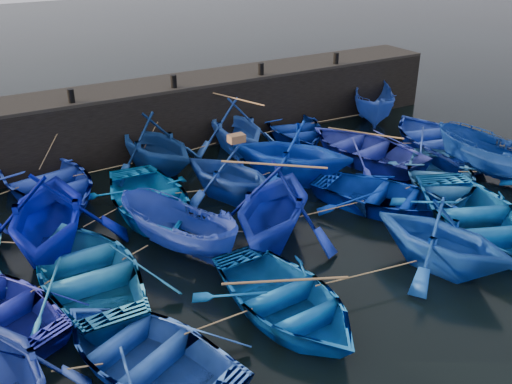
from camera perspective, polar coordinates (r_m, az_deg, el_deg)
ground at (r=16.37m, az=5.71°, el=-6.43°), size 120.00×120.00×0.00m
quay_wall at (r=24.30m, az=-8.82°, el=7.66°), size 26.00×2.50×2.50m
quay_top at (r=23.93m, az=-9.04°, el=10.64°), size 26.00×2.50×0.12m
bollard_1 at (r=21.91m, az=-18.01°, el=9.13°), size 0.24×0.24×0.50m
bollard_2 at (r=23.04m, az=-8.23°, el=10.90°), size 0.24×0.24×0.50m
bollard_3 at (r=24.77m, az=0.50°, el=12.21°), size 0.24×0.24×0.50m
bollard_4 at (r=26.99m, az=8.01°, el=13.11°), size 0.24×0.24×0.50m
boat_1 at (r=20.71m, az=-20.24°, el=1.07°), size 5.04×6.31×1.17m
boat_2 at (r=21.47m, az=-10.15°, el=4.80°), size 4.58×5.04×2.29m
boat_3 at (r=23.09m, az=-2.08°, el=6.62°), size 4.05×4.57×2.23m
boat_4 at (r=24.76m, az=3.83°, el=6.40°), size 4.57×5.49×0.98m
boat_5 at (r=27.12m, az=11.75°, el=8.59°), size 4.27×4.83×1.83m
boat_7 at (r=16.93m, az=-20.13°, el=-1.86°), size 5.57×5.99×2.57m
boat_8 at (r=18.55m, az=-10.62°, el=-0.79°), size 4.06×5.39×1.06m
boat_9 at (r=19.10m, az=-2.70°, el=2.02°), size 4.45×4.75×2.01m
boat_10 at (r=20.37m, az=3.58°, el=4.06°), size 5.78×5.84×2.33m
boat_11 at (r=22.84m, az=10.75°, el=4.44°), size 4.70×5.90×1.10m
boat_12 at (r=24.35m, az=17.68°, el=5.08°), size 5.22×6.37×1.15m
boat_14 at (r=15.36m, az=-16.41°, el=-7.45°), size 3.75×5.24×1.09m
boat_15 at (r=16.17m, az=-7.85°, el=-3.80°), size 3.14×4.25×1.55m
boat_16 at (r=16.47m, az=1.73°, el=-1.23°), size 6.09×6.05×2.43m
boat_17 at (r=19.03m, az=12.78°, el=-0.39°), size 5.36×5.90×1.00m
boat_18 at (r=20.83m, az=17.92°, el=1.35°), size 5.88×6.05×1.02m
boat_19 at (r=22.24m, az=22.81°, el=3.14°), size 3.04×4.87×1.77m
boat_21 at (r=12.63m, az=-11.00°, el=-15.32°), size 5.04×5.67×0.97m
boat_22 at (r=13.82m, az=2.91°, el=-10.63°), size 3.69×4.96×0.99m
boat_23 at (r=16.00m, az=18.22°, el=-4.22°), size 4.40×4.76×2.07m
boat_24 at (r=18.39m, az=21.13°, el=-2.25°), size 5.91×6.78×1.17m
wooden_crate at (r=18.80m, az=-1.96°, el=5.38°), size 0.54×0.35×0.27m
mooring_ropes at (r=19.94m, az=-1.77°, el=2.72°), size 17.97×11.80×2.10m
loose_oars at (r=18.52m, az=3.57°, el=3.62°), size 10.29×12.08×1.50m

